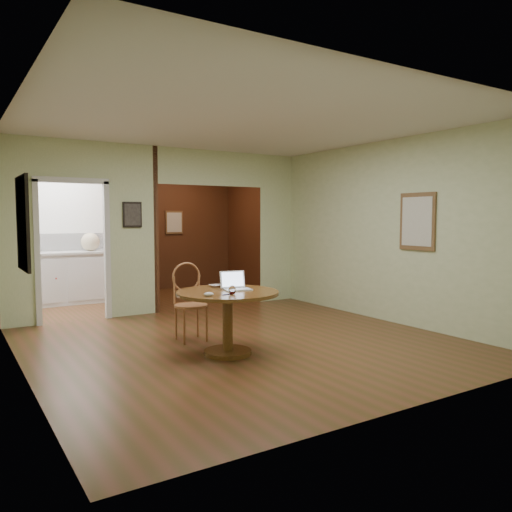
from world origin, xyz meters
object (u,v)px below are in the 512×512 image
dining_table (228,308)px  chair (189,297)px  closed_laptop (226,286)px  open_laptop (235,284)px

dining_table → chair: (-0.08, 0.87, 0.01)m
chair → closed_laptop: chair is taller
open_laptop → closed_laptop: size_ratio=0.90×
dining_table → open_laptop: (0.14, 0.07, 0.25)m
open_laptop → chair: bearing=115.2°
chair → open_laptop: chair is taller
chair → closed_laptop: size_ratio=2.67×
open_laptop → dining_table: bearing=-144.1°
open_laptop → closed_laptop: open_laptop is taller
dining_table → chair: size_ratio=1.18×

